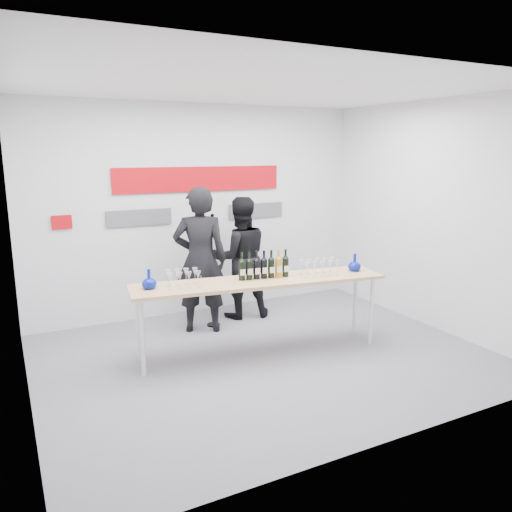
# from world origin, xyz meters

# --- Properties ---
(ground) EXTENTS (5.00, 5.00, 0.00)m
(ground) POSITION_xyz_m (0.00, 0.00, 0.00)
(ground) COLOR slate
(ground) RESTS_ON ground
(back_wall) EXTENTS (5.00, 0.04, 3.00)m
(back_wall) POSITION_xyz_m (0.00, 2.00, 1.50)
(back_wall) COLOR silver
(back_wall) RESTS_ON ground
(signage) EXTENTS (3.38, 0.02, 0.79)m
(signage) POSITION_xyz_m (-0.06, 1.97, 1.81)
(signage) COLOR #BE0810
(signage) RESTS_ON back_wall
(tasting_table) EXTENTS (3.01, 1.01, 0.89)m
(tasting_table) POSITION_xyz_m (0.01, 0.14, 0.82)
(tasting_table) COLOR #DDAD77
(tasting_table) RESTS_ON ground
(wine_bottles) EXTENTS (0.62, 0.16, 0.33)m
(wine_bottles) POSITION_xyz_m (0.09, 0.19, 1.05)
(wine_bottles) COLOR black
(wine_bottles) RESTS_ON tasting_table
(decanter_left) EXTENTS (0.16, 0.16, 0.21)m
(decanter_left) POSITION_xyz_m (-1.23, 0.36, 0.99)
(decanter_left) COLOR #071791
(decanter_left) RESTS_ON tasting_table
(decanter_right) EXTENTS (0.16, 0.16, 0.21)m
(decanter_right) POSITION_xyz_m (1.26, -0.00, 0.99)
(decanter_right) COLOR #071791
(decanter_right) RESTS_ON tasting_table
(glasses_left) EXTENTS (0.38, 0.27, 0.18)m
(glasses_left) POSITION_xyz_m (-0.88, 0.27, 0.98)
(glasses_left) COLOR silver
(glasses_left) RESTS_ON tasting_table
(glasses_right) EXTENTS (0.48, 0.28, 0.18)m
(glasses_right) POSITION_xyz_m (0.75, 0.04, 0.98)
(glasses_right) COLOR silver
(glasses_right) RESTS_ON tasting_table
(presenter_left) EXTENTS (0.82, 0.69, 1.91)m
(presenter_left) POSITION_xyz_m (-0.34, 1.16, 0.96)
(presenter_left) COLOR black
(presenter_left) RESTS_ON ground
(presenter_right) EXTENTS (0.95, 0.81, 1.73)m
(presenter_right) POSITION_xyz_m (0.38, 1.44, 0.86)
(presenter_right) COLOR black
(presenter_right) RESTS_ON ground
(mic_stand) EXTENTS (0.18, 0.18, 1.54)m
(mic_stand) POSITION_xyz_m (-0.13, 1.25, 0.47)
(mic_stand) COLOR black
(mic_stand) RESTS_ON ground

